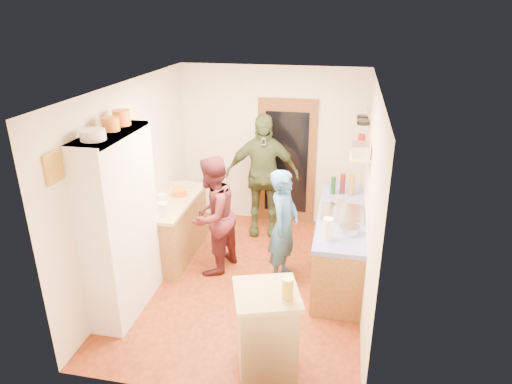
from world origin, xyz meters
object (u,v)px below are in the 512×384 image
(hutch_body, at_px, (120,225))
(person_back, at_px, (263,175))
(island_base, at_px, (266,332))
(person_left, at_px, (216,215))
(right_counter_base, at_px, (339,244))
(person_hob, at_px, (285,228))

(hutch_body, height_order, person_back, hutch_body)
(island_base, relative_size, person_left, 0.52)
(hutch_body, relative_size, right_counter_base, 1.00)
(island_base, distance_m, person_back, 3.07)
(person_left, bearing_deg, island_base, 46.88)
(hutch_body, xyz_separation_m, person_left, (0.83, 1.04, -0.27))
(right_counter_base, height_order, island_base, island_base)
(hutch_body, height_order, island_base, hutch_body)
(island_base, bearing_deg, right_counter_base, 71.75)
(hutch_body, bearing_deg, person_back, 61.06)
(person_hob, bearing_deg, person_left, 96.59)
(right_counter_base, relative_size, person_back, 1.12)
(person_left, bearing_deg, right_counter_base, 115.77)
(island_base, relative_size, person_hob, 0.55)
(hutch_body, height_order, person_left, hutch_body)
(right_counter_base, relative_size, person_hob, 1.42)
(island_base, xyz_separation_m, person_back, (-0.59, 2.97, 0.55))
(right_counter_base, xyz_separation_m, person_left, (-1.67, -0.26, 0.41))
(right_counter_base, bearing_deg, person_hob, -153.59)
(island_base, bearing_deg, hutch_body, 159.23)
(island_base, xyz_separation_m, person_hob, (-0.05, 1.65, 0.35))
(island_base, bearing_deg, person_back, 101.20)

